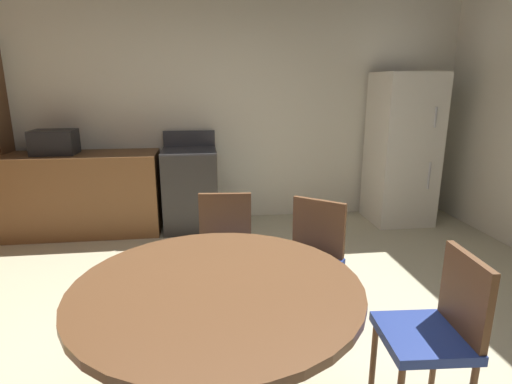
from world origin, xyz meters
TOP-DOWN VIEW (x-y plane):
  - ground_plane at (0.00, 0.00)m, footprint 14.00×14.00m
  - wall_back at (0.00, 2.86)m, footprint 6.13×0.12m
  - kitchen_counter at (-1.74, 2.46)m, footprint 2.05×0.60m
  - oven_range at (-0.37, 2.47)m, footprint 0.60×0.60m
  - refrigerator at (2.12, 2.41)m, footprint 0.68×0.68m
  - microwave at (-1.78, 2.46)m, footprint 0.44×0.32m
  - dining_table at (-0.17, -0.43)m, footprint 1.32×1.32m
  - chair_north at (-0.08, 0.62)m, footprint 0.43×0.43m
  - chair_northeast at (0.49, 0.39)m, footprint 0.56×0.56m
  - chair_east at (0.88, -0.51)m, footprint 0.43×0.43m

SIDE VIEW (x-z plane):
  - ground_plane at x=0.00m, z-range 0.00..0.00m
  - kitchen_counter at x=-1.74m, z-range 0.00..0.90m
  - oven_range at x=-0.37m, z-range -0.08..1.02m
  - chair_north at x=-0.08m, z-range 0.07..0.94m
  - chair_northeast at x=0.49m, z-range 0.07..0.94m
  - chair_east at x=0.88m, z-range 0.07..0.94m
  - dining_table at x=-0.17m, z-range 0.23..0.99m
  - refrigerator at x=2.12m, z-range 0.00..1.76m
  - microwave at x=-1.78m, z-range 0.90..1.16m
  - wall_back at x=0.00m, z-range 0.00..2.70m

